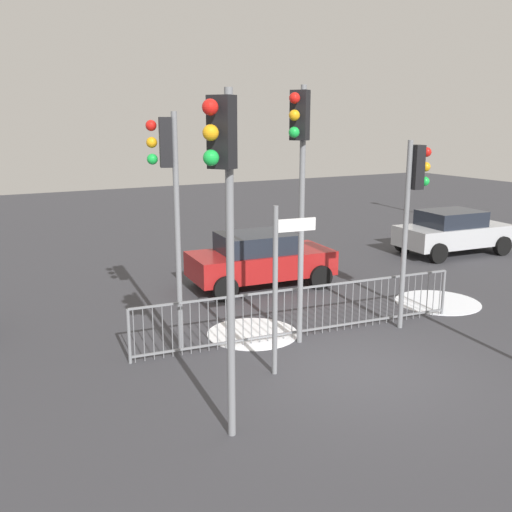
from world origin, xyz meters
The scene contains 11 objects.
ground_plane centered at (0.00, 0.00, 0.00)m, with size 60.00×60.00×0.00m, color #38383D.
traffic_light_rear_left centered at (-0.38, 1.57, 3.67)m, with size 0.50×0.43×5.03m.
traffic_light_foreground_right centered at (2.26, 1.31, 2.93)m, with size 0.57×0.34×4.00m.
traffic_light_rear_right centered at (-3.16, -0.99, 3.51)m, with size 0.51×0.43×4.80m.
traffic_light_mid_left centered at (-2.62, 2.56, 3.33)m, with size 0.55×0.37×4.55m.
direction_sign_post centered at (-1.40, 0.57, 1.69)m, with size 0.79×0.14×3.01m.
pedestrian_guard_railing centered at (-0.02, 1.87, 0.55)m, with size 7.22×0.78×1.07m.
car_red_mid centered at (0.98, 5.58, 0.77)m, with size 3.93×2.19×1.47m.
car_silver_trailing centered at (8.54, 5.96, 0.77)m, with size 3.92×2.18×1.47m.
snow_patch_kerb centered at (-0.88, 2.51, 0.01)m, with size 1.92×1.92×0.01m, color white.
snow_patch_island centered at (4.15, 2.22, 0.01)m, with size 2.06×2.06×0.01m, color white.
Camera 1 is at (-6.34, -7.71, 4.40)m, focal length 40.89 mm.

